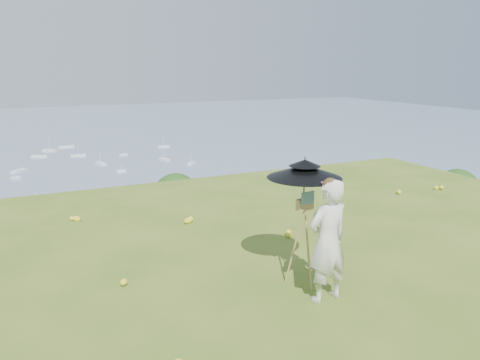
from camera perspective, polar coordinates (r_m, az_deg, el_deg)
name	(u,v)px	position (r m, az deg, el deg)	size (l,w,h in m)	color
ground	(366,253)	(9.11, 15.15, -8.63)	(14.00, 14.00, 0.00)	#4B6C1F
shoreline_tier	(74,293)	(90.56, -19.53, -12.83)	(170.00, 28.00, 8.00)	#6D6557
bay_water	(36,144)	(249.23, -23.63, 4.03)	(700.00, 700.00, 0.00)	#6F849F
slope_trees	(104,271)	(45.60, -16.22, -10.57)	(110.00, 50.00, 6.00)	#224414
harbor_town	(71,259)	(87.93, -19.88, -9.03)	(110.00, 22.00, 5.00)	silver
moored_boats	(4,182)	(171.54, -26.82, -0.17)	(140.00, 140.00, 0.70)	white
wildflowers	(358,246)	(9.27, 14.17, -7.79)	(10.00, 10.50, 0.12)	yellow
painter	(328,241)	(6.94, 10.64, -7.32)	(0.68, 0.44, 1.86)	beige
field_easel	(304,238)	(7.47, 7.77, -7.01)	(0.58, 0.58, 1.53)	olive
sun_umbrella	(304,182)	(7.22, 7.83, -0.29)	(1.15, 1.15, 0.80)	black
painter_cap	(330,183)	(6.68, 10.97, -0.31)	(0.22, 0.27, 0.10)	#CC707E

